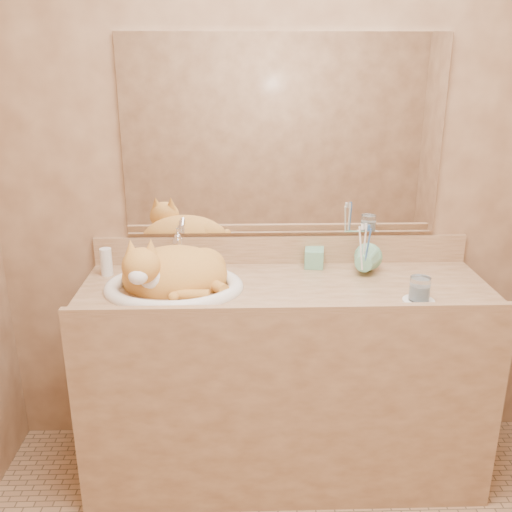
{
  "coord_description": "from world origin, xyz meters",
  "views": [
    {
      "loc": [
        -0.18,
        -1.34,
        1.69
      ],
      "look_at": [
        -0.12,
        0.7,
        0.98
      ],
      "focal_mm": 40.0,
      "sensor_mm": 36.0,
      "label": 1
    }
  ],
  "objects_px": {
    "sink_basin": "(173,269)",
    "water_glass": "(420,289)",
    "soap_dispenser": "(314,250)",
    "cat": "(171,270)",
    "toothbrush_cup": "(363,265)",
    "vanity_counter": "(284,380)"
  },
  "relations": [
    {
      "from": "soap_dispenser",
      "to": "water_glass",
      "type": "xyz_separation_m",
      "value": [
        0.34,
        -0.34,
        -0.03
      ]
    },
    {
      "from": "sink_basin",
      "to": "water_glass",
      "type": "xyz_separation_m",
      "value": [
        0.91,
        -0.16,
        -0.03
      ]
    },
    {
      "from": "vanity_counter",
      "to": "sink_basin",
      "type": "xyz_separation_m",
      "value": [
        -0.43,
        -0.02,
        0.51
      ]
    },
    {
      "from": "toothbrush_cup",
      "to": "water_glass",
      "type": "distance_m",
      "value": 0.29
    },
    {
      "from": "vanity_counter",
      "to": "sink_basin",
      "type": "bearing_deg",
      "value": -177.36
    },
    {
      "from": "sink_basin",
      "to": "toothbrush_cup",
      "type": "xyz_separation_m",
      "value": [
        0.75,
        0.09,
        -0.03
      ]
    },
    {
      "from": "water_glass",
      "to": "cat",
      "type": "bearing_deg",
      "value": 169.02
    },
    {
      "from": "sink_basin",
      "to": "water_glass",
      "type": "bearing_deg",
      "value": -14.8
    },
    {
      "from": "soap_dispenser",
      "to": "water_glass",
      "type": "bearing_deg",
      "value": -36.71
    },
    {
      "from": "cat",
      "to": "toothbrush_cup",
      "type": "distance_m",
      "value": 0.77
    },
    {
      "from": "vanity_counter",
      "to": "cat",
      "type": "bearing_deg",
      "value": -179.97
    },
    {
      "from": "cat",
      "to": "toothbrush_cup",
      "type": "bearing_deg",
      "value": 0.1
    },
    {
      "from": "sink_basin",
      "to": "soap_dispenser",
      "type": "height_order",
      "value": "soap_dispenser"
    },
    {
      "from": "water_glass",
      "to": "vanity_counter",
      "type": "bearing_deg",
      "value": 159.32
    },
    {
      "from": "cat",
      "to": "soap_dispenser",
      "type": "height_order",
      "value": "cat"
    },
    {
      "from": "soap_dispenser",
      "to": "toothbrush_cup",
      "type": "relative_size",
      "value": 1.5
    },
    {
      "from": "vanity_counter",
      "to": "toothbrush_cup",
      "type": "xyz_separation_m",
      "value": [
        0.32,
        0.07,
        0.48
      ]
    },
    {
      "from": "soap_dispenser",
      "to": "water_glass",
      "type": "height_order",
      "value": "soap_dispenser"
    },
    {
      "from": "sink_basin",
      "to": "cat",
      "type": "bearing_deg",
      "value": 114.89
    },
    {
      "from": "soap_dispenser",
      "to": "cat",
      "type": "bearing_deg",
      "value": -155.35
    },
    {
      "from": "vanity_counter",
      "to": "cat",
      "type": "distance_m",
      "value": 0.66
    },
    {
      "from": "sink_basin",
      "to": "soap_dispenser",
      "type": "xyz_separation_m",
      "value": [
        0.56,
        0.19,
        0.01
      ]
    }
  ]
}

